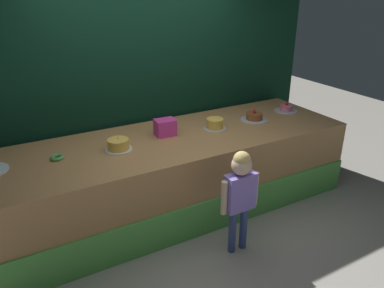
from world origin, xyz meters
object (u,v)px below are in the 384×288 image
Objects in this scene: child_figure at (240,189)px; donut at (57,157)px; cake_center at (215,124)px; cake_right at (254,117)px; cake_far_right at (286,109)px; pink_box at (165,127)px; cake_left at (118,145)px.

child_figure reaches higher than donut.
child_figure is 1.08m from cake_center.
donut is 0.48× the size of cake_center.
cake_right is at bearing 1.71° from cake_center.
cake_far_right is at bearing 0.84° from donut.
pink_box is at bearing 179.60° from cake_far_right.
child_figure is at bearing -36.70° from donut.
child_figure is at bearing -132.60° from cake_right.
child_figure is at bearing -144.33° from cake_far_right.
cake_center is 0.82× the size of cake_right.
donut is 1.74m from cake_center.
cake_right is (1.16, -0.09, -0.05)m from pink_box.
pink_box is at bearing 169.88° from cake_center.
cake_far_right is at bearing 4.50° from cake_center.
cake_right is 0.58m from cake_far_right.
child_figure is 1.75m from donut.
donut is at bearing -179.16° from cake_far_right.
cake_left is (-0.58, -0.13, -0.04)m from pink_box.
pink_box reaches higher than donut.
cake_left reaches higher than donut.
cake_right is (0.92, 1.01, 0.23)m from child_figure.
cake_right is at bearing -0.78° from donut.
donut is 2.90m from cake_far_right.
cake_left is 1.16m from cake_center.
pink_box is 0.66× the size of cake_right.
pink_box is 1.67× the size of donut.
child_figure is 1.15m from pink_box.
cake_left is at bearing 130.19° from child_figure.
cake_center reaches higher than donut.
pink_box reaches higher than cake_right.
child_figure reaches higher than pink_box.
cake_center is (1.74, -0.05, 0.04)m from donut.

